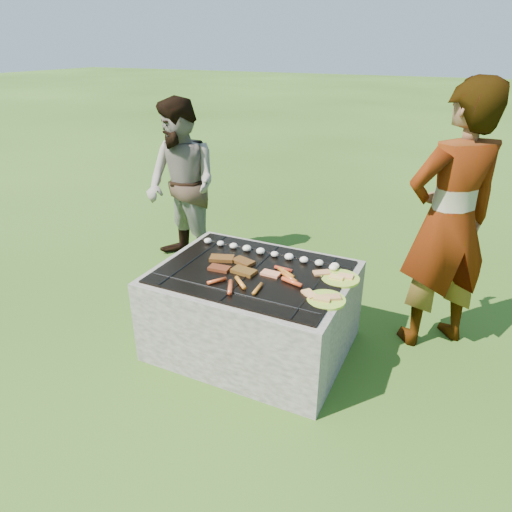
{
  "coord_description": "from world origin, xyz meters",
  "views": [
    {
      "loc": [
        1.2,
        -2.45,
        2.01
      ],
      "look_at": [
        0.0,
        0.05,
        0.7
      ],
      "focal_mm": 32.0,
      "sensor_mm": 36.0,
      "label": 1
    }
  ],
  "objects_px": {
    "cook": "(449,223)",
    "fire_pit": "(253,312)",
    "plate_far": "(340,278)",
    "plate_near": "(326,299)",
    "bystander": "(182,186)"
  },
  "relations": [
    {
      "from": "cook",
      "to": "fire_pit",
      "type": "bearing_deg",
      "value": -9.78
    },
    {
      "from": "plate_far",
      "to": "plate_near",
      "type": "xyz_separation_m",
      "value": [
        -0.0,
        -0.3,
        0.0
      ]
    },
    {
      "from": "plate_near",
      "to": "bystander",
      "type": "xyz_separation_m",
      "value": [
        -1.76,
        1.1,
        0.18
      ]
    },
    {
      "from": "plate_near",
      "to": "fire_pit",
      "type": "bearing_deg",
      "value": 165.32
    },
    {
      "from": "plate_far",
      "to": "cook",
      "type": "bearing_deg",
      "value": 41.05
    },
    {
      "from": "fire_pit",
      "to": "bystander",
      "type": "height_order",
      "value": "bystander"
    },
    {
      "from": "plate_near",
      "to": "bystander",
      "type": "height_order",
      "value": "bystander"
    },
    {
      "from": "cook",
      "to": "bystander",
      "type": "relative_size",
      "value": 1.16
    },
    {
      "from": "plate_far",
      "to": "cook",
      "type": "distance_m",
      "value": 0.82
    },
    {
      "from": "plate_near",
      "to": "plate_far",
      "type": "bearing_deg",
      "value": 90.0
    },
    {
      "from": "plate_far",
      "to": "bystander",
      "type": "relative_size",
      "value": 0.17
    },
    {
      "from": "bystander",
      "to": "fire_pit",
      "type": "bearing_deg",
      "value": -17.71
    },
    {
      "from": "fire_pit",
      "to": "cook",
      "type": "relative_size",
      "value": 0.71
    },
    {
      "from": "plate_near",
      "to": "bystander",
      "type": "relative_size",
      "value": 0.16
    },
    {
      "from": "fire_pit",
      "to": "plate_near",
      "type": "xyz_separation_m",
      "value": [
        0.56,
        -0.15,
        0.33
      ]
    }
  ]
}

